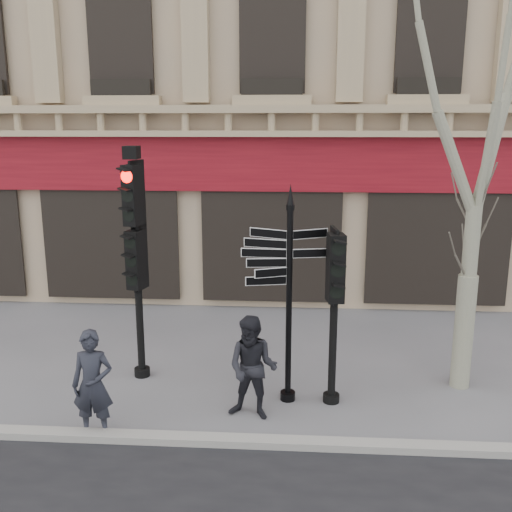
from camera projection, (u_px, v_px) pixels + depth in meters
The scene contains 8 objects.
ground at pixel (259, 400), 9.56m from camera, with size 80.00×80.00×0.00m, color #59595E.
kerb at pixel (252, 442), 8.19m from camera, with size 80.00×0.25×0.12m, color gray.
fingerpost at pixel (290, 259), 9.02m from camera, with size 1.55×1.55×3.62m.
traffic_signal_main at pixel (136, 236), 9.89m from camera, with size 0.53×0.44×4.16m.
traffic_signal_secondary at pixel (335, 287), 9.05m from camera, with size 0.52×0.41×2.86m.
plane_tree at pixel (487, 60), 8.84m from camera, with size 2.94×2.94×7.81m.
pedestrian_a at pixel (93, 385), 8.27m from camera, with size 0.60×0.39×1.65m, color #1F212A.
pedestrian_b at pixel (253, 368), 8.82m from camera, with size 0.81×0.63×1.66m, color black.
Camera 1 is at (0.55, -8.75, 4.51)m, focal length 40.00 mm.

